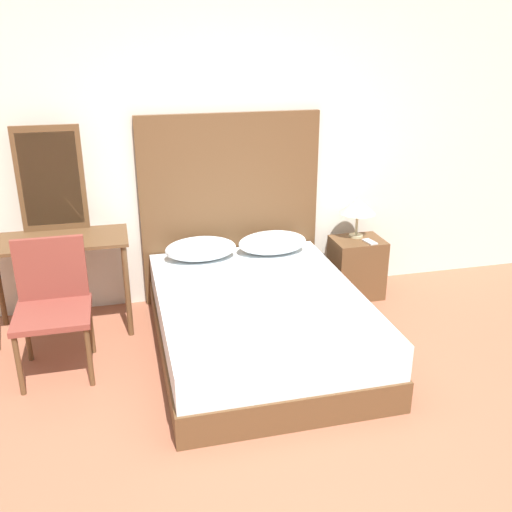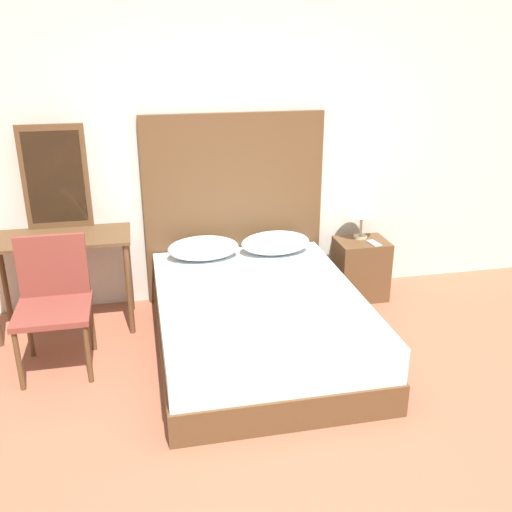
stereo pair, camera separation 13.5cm
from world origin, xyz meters
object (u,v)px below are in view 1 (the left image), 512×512
at_px(vanity_desk, 58,255).
at_px(bed, 259,322).
at_px(nightstand, 356,267).
at_px(phone_on_nightstand, 370,242).
at_px(phone_on_bed, 229,284).
at_px(table_lamp, 358,206).
at_px(chair, 52,298).

bearing_deg(vanity_desk, bed, -25.60).
distance_m(nightstand, phone_on_nightstand, 0.29).
height_order(phone_on_bed, phone_on_nightstand, phone_on_nightstand).
relative_size(bed, table_lamp, 5.46).
relative_size(phone_on_bed, table_lamp, 0.45).
distance_m(phone_on_bed, phone_on_nightstand, 1.40).
height_order(nightstand, vanity_desk, vanity_desk).
height_order(bed, phone_on_bed, phone_on_bed).
relative_size(phone_on_nightstand, chair, 0.17).
height_order(nightstand, table_lamp, table_lamp).
bearing_deg(nightstand, phone_on_nightstand, -53.07).
relative_size(bed, phone_on_nightstand, 12.19).
bearing_deg(vanity_desk, nightstand, 1.20).
bearing_deg(bed, table_lamp, 36.39).
xyz_separation_m(phone_on_bed, nightstand, (1.26, 0.53, -0.21)).
bearing_deg(phone_on_nightstand, table_lamp, 110.39).
xyz_separation_m(phone_on_bed, vanity_desk, (-1.23, 0.48, 0.17)).
xyz_separation_m(phone_on_nightstand, vanity_desk, (-2.56, 0.04, 0.11)).
relative_size(table_lamp, vanity_desk, 0.33).
relative_size(phone_on_bed, nightstand, 0.30).
xyz_separation_m(phone_on_bed, table_lamp, (1.27, 0.60, 0.34)).
distance_m(bed, table_lamp, 1.47).
bearing_deg(vanity_desk, chair, -91.05).
bearing_deg(phone_on_bed, chair, -177.17).
bearing_deg(table_lamp, chair, -165.23).
relative_size(phone_on_bed, phone_on_nightstand, 1.01).
xyz_separation_m(table_lamp, phone_on_nightstand, (0.06, -0.16, -0.28)).
distance_m(table_lamp, phone_on_nightstand, 0.32).
bearing_deg(table_lamp, phone_on_nightstand, -69.61).
xyz_separation_m(bed, nightstand, (1.08, 0.73, 0.03)).
bearing_deg(vanity_desk, phone_on_bed, -21.20).
bearing_deg(nightstand, phone_on_bed, -157.28).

